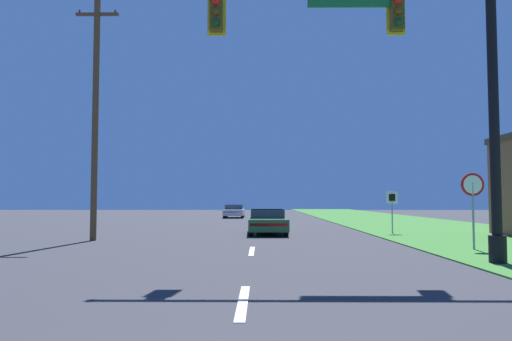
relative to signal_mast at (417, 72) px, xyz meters
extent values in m
cube|color=#38752D|center=(6.09, 19.21, -5.01)|extent=(10.00, 110.00, 0.04)
cube|color=silver|center=(-4.41, -4.79, -5.03)|extent=(0.16, 2.80, 0.01)
cube|color=silver|center=(-4.41, 3.21, -5.03)|extent=(0.16, 2.80, 0.01)
cube|color=silver|center=(-4.41, 11.21, -5.03)|extent=(0.16, 2.80, 0.01)
cube|color=silver|center=(-4.41, 19.21, -5.03)|extent=(0.16, 2.80, 0.01)
cube|color=silver|center=(-4.41, 27.21, -5.03)|extent=(0.16, 2.80, 0.01)
cylinder|color=black|center=(1.99, 0.00, -4.64)|extent=(0.44, 0.44, 0.70)
cylinder|color=black|center=(1.99, 0.00, -0.99)|extent=(0.26, 0.26, 8.01)
cube|color=yellow|center=(-5.31, 0.14, 1.59)|extent=(0.50, 0.03, 1.11)
cube|color=#4C4214|center=(-5.31, 0.00, 1.59)|extent=(0.34, 0.24, 0.95)
sphere|color=red|center=(-5.31, -0.14, 1.87)|extent=(0.22, 0.22, 0.22)
sphere|color=#51380F|center=(-5.31, -0.14, 1.59)|extent=(0.22, 0.22, 0.22)
sphere|color=#0F3D19|center=(-5.31, -0.14, 1.30)|extent=(0.22, 0.22, 0.22)
cube|color=yellow|center=(-0.50, 0.14, 1.59)|extent=(0.50, 0.03, 1.11)
cube|color=#4C4214|center=(-0.50, 0.00, 1.59)|extent=(0.34, 0.24, 0.95)
sphere|color=red|center=(-0.50, -0.14, 1.87)|extent=(0.22, 0.22, 0.22)
sphere|color=#51380F|center=(-0.50, -0.14, 1.59)|extent=(0.22, 0.22, 0.22)
sphere|color=#0F3D19|center=(-0.50, -0.14, 1.30)|extent=(0.22, 0.22, 0.22)
cylinder|color=black|center=(-3.04, 13.05, -4.71)|extent=(0.22, 0.64, 0.64)
cylinder|color=black|center=(-4.64, 13.02, -4.71)|extent=(0.22, 0.64, 0.64)
cylinder|color=black|center=(-2.98, 9.78, -4.71)|extent=(0.22, 0.64, 0.64)
cylinder|color=black|center=(-4.58, 9.75, -4.71)|extent=(0.22, 0.64, 0.64)
cube|color=#235B2D|center=(-3.81, 11.40, -4.53)|extent=(1.91, 4.70, 0.55)
cube|color=#283342|center=(-3.81, 11.52, -4.05)|extent=(1.64, 1.99, 0.42)
cube|color=#235B2D|center=(-3.81, 11.52, -3.87)|extent=(1.60, 1.95, 0.06)
cube|color=#B71414|center=(-3.77, 9.10, -4.47)|extent=(1.68, 0.09, 0.14)
cylinder|color=black|center=(-5.81, 34.83, -4.71)|extent=(0.22, 0.64, 0.64)
cylinder|color=black|center=(-7.41, 34.83, -4.71)|extent=(0.22, 0.64, 0.64)
cylinder|color=black|center=(-5.81, 31.88, -4.71)|extent=(0.22, 0.64, 0.64)
cylinder|color=black|center=(-7.41, 31.88, -4.71)|extent=(0.22, 0.64, 0.64)
cube|color=silver|center=(-6.61, 33.35, -4.53)|extent=(1.82, 4.36, 0.55)
cube|color=#283342|center=(-6.61, 33.46, -4.05)|extent=(1.60, 1.83, 0.42)
cube|color=silver|center=(-6.61, 33.46, -3.87)|extent=(1.57, 1.79, 0.06)
cube|color=#B71414|center=(-6.61, 31.21, -4.47)|extent=(1.67, 0.06, 0.14)
cylinder|color=gray|center=(2.87, 3.51, -3.89)|extent=(0.07, 0.07, 2.20)
cylinder|color=red|center=(2.87, 3.51, -2.87)|extent=(0.76, 0.04, 0.76)
cylinder|color=white|center=(2.87, 3.49, -2.87)|extent=(0.61, 0.01, 0.61)
cylinder|color=gray|center=(2.24, 11.26, -3.99)|extent=(0.06, 0.06, 2.00)
cube|color=white|center=(2.24, 11.26, -3.26)|extent=(0.55, 0.04, 0.60)
cube|color=black|center=(2.24, 11.24, -3.26)|extent=(0.31, 0.01, 0.34)
cylinder|color=brown|center=(-10.98, 7.39, 0.13)|extent=(0.26, 0.26, 10.32)
cube|color=brown|center=(-10.98, 7.39, 4.39)|extent=(1.80, 0.12, 0.12)
cylinder|color=#333338|center=(-11.73, 7.39, 4.51)|extent=(0.08, 0.08, 0.12)
cylinder|color=#333338|center=(-10.23, 7.39, 4.51)|extent=(0.08, 0.08, 0.12)
camera|label=1|loc=(-4.12, -12.99, -3.37)|focal=35.00mm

